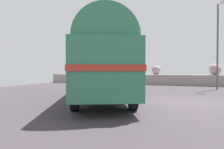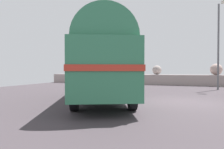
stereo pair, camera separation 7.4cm
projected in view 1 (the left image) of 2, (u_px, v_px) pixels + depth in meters
ground at (182, 102)px, 9.63m from camera, size 32.00×26.00×0.02m
breakwater at (182, 79)px, 20.73m from camera, size 31.36×2.34×2.48m
vintage_coach at (102, 61)px, 10.15m from camera, size 5.78×8.79×3.70m
lamp_post at (218, 42)px, 15.59m from camera, size 0.58×0.87×6.78m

